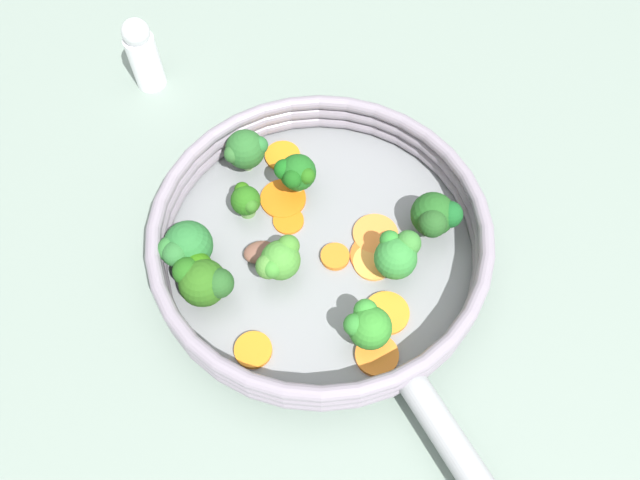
{
  "coord_description": "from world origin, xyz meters",
  "views": [
    {
      "loc": [
        0.29,
        0.06,
        0.55
      ],
      "look_at": [
        0.0,
        0.0,
        0.03
      ],
      "focal_mm": 35.0,
      "sensor_mm": 36.0,
      "label": 1
    }
  ],
  "objects_px": {
    "carrot_slice_7": "(374,251)",
    "broccoli_floret_2": "(246,201)",
    "carrot_slice_10": "(283,199)",
    "carrot_slice_9": "(373,262)",
    "broccoli_floret_5": "(368,326)",
    "carrot_slice_2": "(253,350)",
    "carrot_slice_4": "(377,355)",
    "broccoli_floret_0": "(435,216)",
    "broccoli_floret_6": "(397,255)",
    "mushroom_piece_0": "(260,252)",
    "carrot_slice_3": "(283,156)",
    "broccoli_floret_3": "(203,279)",
    "skillet": "(320,251)",
    "broccoli_floret_7": "(245,150)",
    "carrot_slice_6": "(335,257)",
    "carrot_slice_1": "(390,250)",
    "salt_shaker": "(143,54)",
    "broccoli_floret_1": "(279,260)",
    "carrot_slice_5": "(375,234)",
    "broccoli_floret_8": "(296,173)",
    "broccoli_floret_4": "(185,247)",
    "carrot_slice_0": "(288,221)",
    "carrot_slice_8": "(387,313)"
  },
  "relations": [
    {
      "from": "carrot_slice_4",
      "to": "broccoli_floret_7",
      "type": "distance_m",
      "value": 0.24
    },
    {
      "from": "skillet",
      "to": "carrot_slice_2",
      "type": "height_order",
      "value": "carrot_slice_2"
    },
    {
      "from": "carrot_slice_4",
      "to": "broccoli_floret_2",
      "type": "relative_size",
      "value": 1.06
    },
    {
      "from": "salt_shaker",
      "to": "broccoli_floret_3",
      "type": "bearing_deg",
      "value": 29.24
    },
    {
      "from": "carrot_slice_6",
      "to": "carrot_slice_8",
      "type": "distance_m",
      "value": 0.08
    },
    {
      "from": "carrot_slice_3",
      "to": "carrot_slice_6",
      "type": "height_order",
      "value": "carrot_slice_6"
    },
    {
      "from": "carrot_slice_9",
      "to": "broccoli_floret_4",
      "type": "distance_m",
      "value": 0.18
    },
    {
      "from": "carrot_slice_0",
      "to": "broccoli_floret_2",
      "type": "height_order",
      "value": "broccoli_floret_2"
    },
    {
      "from": "carrot_slice_2",
      "to": "broccoli_floret_4",
      "type": "relative_size",
      "value": 0.66
    },
    {
      "from": "skillet",
      "to": "broccoli_floret_7",
      "type": "distance_m",
      "value": 0.13
    },
    {
      "from": "carrot_slice_10",
      "to": "broccoli_floret_3",
      "type": "xyz_separation_m",
      "value": [
        0.11,
        -0.05,
        0.03
      ]
    },
    {
      "from": "carrot_slice_2",
      "to": "broccoli_floret_2",
      "type": "relative_size",
      "value": 0.92
    },
    {
      "from": "skillet",
      "to": "broccoli_floret_6",
      "type": "distance_m",
      "value": 0.08
    },
    {
      "from": "salt_shaker",
      "to": "carrot_slice_5",
      "type": "bearing_deg",
      "value": 60.53
    },
    {
      "from": "broccoli_floret_6",
      "to": "mushroom_piece_0",
      "type": "relative_size",
      "value": 1.53
    },
    {
      "from": "skillet",
      "to": "broccoli_floret_2",
      "type": "bearing_deg",
      "value": -108.37
    },
    {
      "from": "skillet",
      "to": "mushroom_piece_0",
      "type": "distance_m",
      "value": 0.06
    },
    {
      "from": "broccoli_floret_5",
      "to": "carrot_slice_4",
      "type": "bearing_deg",
      "value": 39.63
    },
    {
      "from": "carrot_slice_10",
      "to": "carrot_slice_9",
      "type": "bearing_deg",
      "value": 61.54
    },
    {
      "from": "carrot_slice_7",
      "to": "carrot_slice_2",
      "type": "bearing_deg",
      "value": -37.29
    },
    {
      "from": "carrot_slice_3",
      "to": "carrot_slice_7",
      "type": "bearing_deg",
      "value": 49.72
    },
    {
      "from": "broccoli_floret_2",
      "to": "broccoli_floret_5",
      "type": "relative_size",
      "value": 0.75
    },
    {
      "from": "carrot_slice_1",
      "to": "broccoli_floret_1",
      "type": "relative_size",
      "value": 0.8
    },
    {
      "from": "carrot_slice_8",
      "to": "broccoli_floret_5",
      "type": "relative_size",
      "value": 0.85
    },
    {
      "from": "carrot_slice_9",
      "to": "carrot_slice_10",
      "type": "xyz_separation_m",
      "value": [
        -0.05,
        -0.1,
        0.0
      ]
    },
    {
      "from": "carrot_slice_2",
      "to": "broccoli_floret_1",
      "type": "bearing_deg",
      "value": 175.13
    },
    {
      "from": "carrot_slice_3",
      "to": "broccoli_floret_3",
      "type": "relative_size",
      "value": 0.65
    },
    {
      "from": "carrot_slice_1",
      "to": "broccoli_floret_3",
      "type": "bearing_deg",
      "value": -64.93
    },
    {
      "from": "carrot_slice_6",
      "to": "broccoli_floret_6",
      "type": "distance_m",
      "value": 0.06
    },
    {
      "from": "carrot_slice_1",
      "to": "broccoli_floret_7",
      "type": "xyz_separation_m",
      "value": [
        -0.07,
        -0.16,
        0.03
      ]
    },
    {
      "from": "carrot_slice_2",
      "to": "broccoli_floret_1",
      "type": "distance_m",
      "value": 0.08
    },
    {
      "from": "broccoli_floret_1",
      "to": "carrot_slice_6",
      "type": "bearing_deg",
      "value": 118.79
    },
    {
      "from": "carrot_slice_3",
      "to": "broccoli_floret_5",
      "type": "xyz_separation_m",
      "value": [
        0.18,
        0.12,
        0.03
      ]
    },
    {
      "from": "carrot_slice_2",
      "to": "carrot_slice_5",
      "type": "height_order",
      "value": "carrot_slice_2"
    },
    {
      "from": "carrot_slice_2",
      "to": "broccoli_floret_6",
      "type": "height_order",
      "value": "broccoli_floret_6"
    },
    {
      "from": "carrot_slice_4",
      "to": "carrot_slice_5",
      "type": "bearing_deg",
      "value": -171.01
    },
    {
      "from": "broccoli_floret_7",
      "to": "broccoli_floret_8",
      "type": "xyz_separation_m",
      "value": [
        0.02,
        0.06,
        0.0
      ]
    },
    {
      "from": "carrot_slice_1",
      "to": "broccoli_floret_3",
      "type": "distance_m",
      "value": 0.18
    },
    {
      "from": "carrot_slice_3",
      "to": "broccoli_floret_8",
      "type": "height_order",
      "value": "broccoli_floret_8"
    },
    {
      "from": "carrot_slice_0",
      "to": "carrot_slice_10",
      "type": "bearing_deg",
      "value": -156.08
    },
    {
      "from": "skillet",
      "to": "carrot_slice_5",
      "type": "distance_m",
      "value": 0.06
    },
    {
      "from": "carrot_slice_9",
      "to": "broccoli_floret_0",
      "type": "distance_m",
      "value": 0.07
    },
    {
      "from": "broccoli_floret_5",
      "to": "broccoli_floret_7",
      "type": "bearing_deg",
      "value": -137.47
    },
    {
      "from": "broccoli_floret_5",
      "to": "salt_shaker",
      "type": "bearing_deg",
      "value": -132.54
    },
    {
      "from": "carrot_slice_6",
      "to": "broccoli_floret_0",
      "type": "relative_size",
      "value": 0.56
    },
    {
      "from": "broccoli_floret_5",
      "to": "carrot_slice_2",
      "type": "bearing_deg",
      "value": -72.26
    },
    {
      "from": "carrot_slice_6",
      "to": "broccoli_floret_0",
      "type": "bearing_deg",
      "value": 118.04
    },
    {
      "from": "carrot_slice_5",
      "to": "broccoli_floret_4",
      "type": "height_order",
      "value": "broccoli_floret_4"
    },
    {
      "from": "carrot_slice_7",
      "to": "broccoli_floret_2",
      "type": "xyz_separation_m",
      "value": [
        -0.02,
        -0.13,
        0.02
      ]
    },
    {
      "from": "carrot_slice_0",
      "to": "broccoli_floret_4",
      "type": "distance_m",
      "value": 0.11
    }
  ]
}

